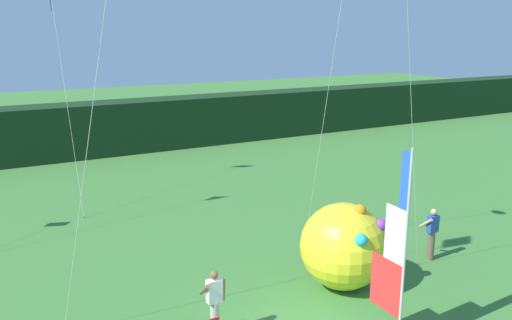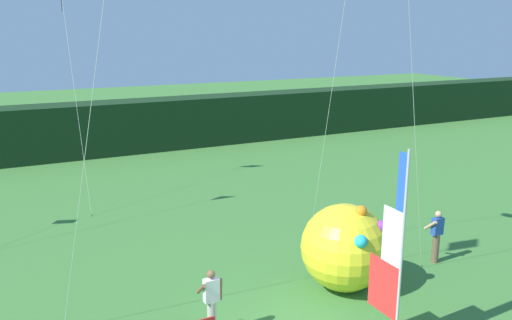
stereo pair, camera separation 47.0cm
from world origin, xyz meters
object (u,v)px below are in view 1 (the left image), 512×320
at_px(banner_flag, 395,256).
at_px(person_near_banner, 215,302).
at_px(person_mid_field, 432,233).
at_px(inflatable_balloon, 344,246).

distance_m(banner_flag, person_near_banner, 4.27).
xyz_separation_m(person_near_banner, person_mid_field, (7.81, 0.66, -0.01)).
height_order(banner_flag, person_mid_field, banner_flag).
bearing_deg(person_mid_field, inflatable_balloon, -178.65).
bearing_deg(inflatable_balloon, person_mid_field, 1.35).
distance_m(banner_flag, inflatable_balloon, 3.21).
height_order(banner_flag, inflatable_balloon, banner_flag).
height_order(person_near_banner, inflatable_balloon, inflatable_balloon).
height_order(person_near_banner, person_mid_field, person_near_banner).
xyz_separation_m(banner_flag, inflatable_balloon, (0.91, 2.89, -1.05)).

